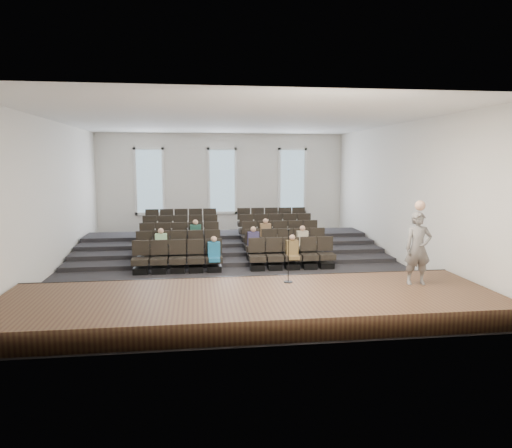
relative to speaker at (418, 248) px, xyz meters
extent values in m
plane|color=black|center=(-4.32, 4.70, -1.44)|extent=(14.00, 14.00, 0.00)
cube|color=white|center=(-4.32, 4.70, 3.57)|extent=(12.00, 14.00, 0.02)
cube|color=silver|center=(-4.32, 11.72, 1.06)|extent=(12.00, 0.04, 5.00)
cube|color=silver|center=(-4.32, -2.32, 1.06)|extent=(12.00, 0.04, 5.00)
cube|color=silver|center=(-10.34, 4.70, 1.06)|extent=(0.04, 14.00, 5.00)
cube|color=silver|center=(1.70, 4.70, 1.06)|extent=(0.04, 14.00, 5.00)
cube|color=#503922|center=(-4.32, -0.40, -1.19)|extent=(11.80, 3.60, 0.50)
cube|color=black|center=(-4.32, 1.37, -1.19)|extent=(11.80, 0.06, 0.52)
cube|color=black|center=(-4.32, 7.02, -1.36)|extent=(11.80, 4.80, 0.15)
cube|color=black|center=(-4.32, 7.55, -1.29)|extent=(11.80, 3.75, 0.30)
cube|color=black|center=(-4.32, 8.07, -1.21)|extent=(11.80, 2.70, 0.45)
cube|color=black|center=(-4.32, 8.60, -1.14)|extent=(11.80, 1.65, 0.60)
cube|color=black|center=(-7.45, 4.10, -1.34)|extent=(0.47, 0.43, 0.20)
cube|color=black|center=(-7.45, 4.10, -1.03)|extent=(0.55, 0.50, 0.19)
cube|color=black|center=(-7.45, 4.31, -0.62)|extent=(0.55, 0.08, 0.50)
cube|color=black|center=(-6.85, 4.10, -1.34)|extent=(0.47, 0.43, 0.20)
cube|color=black|center=(-6.85, 4.10, -1.03)|extent=(0.55, 0.50, 0.19)
cube|color=black|center=(-6.85, 4.31, -0.62)|extent=(0.55, 0.08, 0.50)
cube|color=black|center=(-6.25, 4.10, -1.34)|extent=(0.47, 0.43, 0.20)
cube|color=black|center=(-6.25, 4.10, -1.03)|extent=(0.55, 0.50, 0.19)
cube|color=black|center=(-6.25, 4.31, -0.62)|extent=(0.55, 0.08, 0.50)
cube|color=black|center=(-5.65, 4.10, -1.34)|extent=(0.47, 0.43, 0.20)
cube|color=black|center=(-5.65, 4.10, -1.03)|extent=(0.55, 0.50, 0.19)
cube|color=black|center=(-5.65, 4.31, -0.62)|extent=(0.55, 0.08, 0.50)
cube|color=black|center=(-5.05, 4.10, -1.34)|extent=(0.47, 0.43, 0.20)
cube|color=black|center=(-5.05, 4.10, -1.03)|extent=(0.55, 0.50, 0.19)
cube|color=black|center=(-5.05, 4.31, -0.62)|extent=(0.55, 0.08, 0.50)
cube|color=black|center=(-3.60, 4.10, -1.34)|extent=(0.47, 0.43, 0.20)
cube|color=black|center=(-3.60, 4.10, -1.03)|extent=(0.55, 0.50, 0.19)
cube|color=black|center=(-3.60, 4.31, -0.62)|extent=(0.55, 0.08, 0.50)
cube|color=black|center=(-3.00, 4.10, -1.34)|extent=(0.47, 0.43, 0.20)
cube|color=black|center=(-3.00, 4.10, -1.03)|extent=(0.55, 0.50, 0.19)
cube|color=black|center=(-3.00, 4.31, -0.62)|extent=(0.55, 0.08, 0.50)
cube|color=black|center=(-2.40, 4.10, -1.34)|extent=(0.47, 0.43, 0.20)
cube|color=black|center=(-2.40, 4.10, -1.03)|extent=(0.55, 0.50, 0.19)
cube|color=black|center=(-2.40, 4.31, -0.62)|extent=(0.55, 0.08, 0.50)
cube|color=black|center=(-1.80, 4.10, -1.34)|extent=(0.47, 0.43, 0.20)
cube|color=black|center=(-1.80, 4.10, -1.03)|extent=(0.55, 0.50, 0.19)
cube|color=black|center=(-1.80, 4.31, -0.62)|extent=(0.55, 0.08, 0.50)
cube|color=black|center=(-1.20, 4.10, -1.34)|extent=(0.47, 0.43, 0.20)
cube|color=black|center=(-1.20, 4.10, -1.03)|extent=(0.55, 0.50, 0.19)
cube|color=black|center=(-1.20, 4.31, -0.62)|extent=(0.55, 0.08, 0.50)
cube|color=black|center=(-7.45, 5.15, -1.19)|extent=(0.47, 0.43, 0.20)
cube|color=black|center=(-7.45, 5.15, -0.88)|extent=(0.55, 0.50, 0.19)
cube|color=black|center=(-7.45, 5.36, -0.47)|extent=(0.55, 0.08, 0.50)
cube|color=black|center=(-6.85, 5.15, -1.19)|extent=(0.47, 0.43, 0.20)
cube|color=black|center=(-6.85, 5.15, -0.88)|extent=(0.55, 0.50, 0.19)
cube|color=black|center=(-6.85, 5.36, -0.47)|extent=(0.55, 0.08, 0.50)
cube|color=black|center=(-6.25, 5.15, -1.19)|extent=(0.47, 0.43, 0.20)
cube|color=black|center=(-6.25, 5.15, -0.88)|extent=(0.55, 0.50, 0.19)
cube|color=black|center=(-6.25, 5.36, -0.47)|extent=(0.55, 0.08, 0.50)
cube|color=black|center=(-5.65, 5.15, -1.19)|extent=(0.47, 0.43, 0.20)
cube|color=black|center=(-5.65, 5.15, -0.88)|extent=(0.55, 0.50, 0.19)
cube|color=black|center=(-5.65, 5.36, -0.47)|extent=(0.55, 0.08, 0.50)
cube|color=black|center=(-5.05, 5.15, -1.19)|extent=(0.47, 0.43, 0.20)
cube|color=black|center=(-5.05, 5.15, -0.88)|extent=(0.55, 0.50, 0.19)
cube|color=black|center=(-5.05, 5.36, -0.47)|extent=(0.55, 0.08, 0.50)
cube|color=black|center=(-3.60, 5.15, -1.19)|extent=(0.47, 0.43, 0.20)
cube|color=black|center=(-3.60, 5.15, -0.88)|extent=(0.55, 0.50, 0.19)
cube|color=black|center=(-3.60, 5.36, -0.47)|extent=(0.55, 0.08, 0.50)
cube|color=black|center=(-3.00, 5.15, -1.19)|extent=(0.47, 0.43, 0.20)
cube|color=black|center=(-3.00, 5.15, -0.88)|extent=(0.55, 0.50, 0.19)
cube|color=black|center=(-3.00, 5.36, -0.47)|extent=(0.55, 0.08, 0.50)
cube|color=black|center=(-2.40, 5.15, -1.19)|extent=(0.47, 0.43, 0.20)
cube|color=black|center=(-2.40, 5.15, -0.88)|extent=(0.55, 0.50, 0.19)
cube|color=black|center=(-2.40, 5.36, -0.47)|extent=(0.55, 0.08, 0.50)
cube|color=black|center=(-1.80, 5.15, -1.19)|extent=(0.47, 0.43, 0.20)
cube|color=black|center=(-1.80, 5.15, -0.88)|extent=(0.55, 0.50, 0.19)
cube|color=black|center=(-1.80, 5.36, -0.47)|extent=(0.55, 0.08, 0.50)
cube|color=black|center=(-1.20, 5.15, -1.19)|extent=(0.47, 0.43, 0.20)
cube|color=black|center=(-1.20, 5.15, -0.88)|extent=(0.55, 0.50, 0.19)
cube|color=black|center=(-1.20, 5.36, -0.47)|extent=(0.55, 0.08, 0.50)
cube|color=black|center=(-7.45, 6.20, -1.04)|extent=(0.47, 0.42, 0.20)
cube|color=black|center=(-7.45, 6.20, -0.73)|extent=(0.55, 0.50, 0.19)
cube|color=black|center=(-7.45, 6.41, -0.32)|extent=(0.55, 0.08, 0.50)
cube|color=black|center=(-6.85, 6.20, -1.04)|extent=(0.47, 0.42, 0.20)
cube|color=black|center=(-6.85, 6.20, -0.73)|extent=(0.55, 0.50, 0.19)
cube|color=black|center=(-6.85, 6.41, -0.32)|extent=(0.55, 0.08, 0.50)
cube|color=black|center=(-6.25, 6.20, -1.04)|extent=(0.47, 0.42, 0.20)
cube|color=black|center=(-6.25, 6.20, -0.73)|extent=(0.55, 0.50, 0.19)
cube|color=black|center=(-6.25, 6.41, -0.32)|extent=(0.55, 0.08, 0.50)
cube|color=black|center=(-5.65, 6.20, -1.04)|extent=(0.47, 0.42, 0.20)
cube|color=black|center=(-5.65, 6.20, -0.73)|extent=(0.55, 0.50, 0.19)
cube|color=black|center=(-5.65, 6.41, -0.32)|extent=(0.55, 0.08, 0.50)
cube|color=black|center=(-5.05, 6.20, -1.04)|extent=(0.47, 0.42, 0.20)
cube|color=black|center=(-5.05, 6.20, -0.73)|extent=(0.55, 0.50, 0.19)
cube|color=black|center=(-5.05, 6.41, -0.32)|extent=(0.55, 0.08, 0.50)
cube|color=black|center=(-3.60, 6.20, -1.04)|extent=(0.47, 0.42, 0.20)
cube|color=black|center=(-3.60, 6.20, -0.73)|extent=(0.55, 0.50, 0.19)
cube|color=black|center=(-3.60, 6.41, -0.32)|extent=(0.55, 0.08, 0.50)
cube|color=black|center=(-3.00, 6.20, -1.04)|extent=(0.47, 0.42, 0.20)
cube|color=black|center=(-3.00, 6.20, -0.73)|extent=(0.55, 0.50, 0.19)
cube|color=black|center=(-3.00, 6.41, -0.32)|extent=(0.55, 0.08, 0.50)
cube|color=black|center=(-2.40, 6.20, -1.04)|extent=(0.47, 0.42, 0.20)
cube|color=black|center=(-2.40, 6.20, -0.73)|extent=(0.55, 0.50, 0.19)
cube|color=black|center=(-2.40, 6.41, -0.32)|extent=(0.55, 0.08, 0.50)
cube|color=black|center=(-1.80, 6.20, -1.04)|extent=(0.47, 0.42, 0.20)
cube|color=black|center=(-1.80, 6.20, -0.73)|extent=(0.55, 0.50, 0.19)
cube|color=black|center=(-1.80, 6.41, -0.32)|extent=(0.55, 0.08, 0.50)
cube|color=black|center=(-1.20, 6.20, -1.04)|extent=(0.47, 0.42, 0.20)
cube|color=black|center=(-1.20, 6.20, -0.73)|extent=(0.55, 0.50, 0.19)
cube|color=black|center=(-1.20, 6.41, -0.32)|extent=(0.55, 0.08, 0.50)
cube|color=black|center=(-7.45, 7.25, -0.89)|extent=(0.47, 0.42, 0.20)
cube|color=black|center=(-7.45, 7.25, -0.58)|extent=(0.55, 0.50, 0.19)
cube|color=black|center=(-7.45, 7.46, -0.17)|extent=(0.55, 0.08, 0.50)
cube|color=black|center=(-6.85, 7.25, -0.89)|extent=(0.47, 0.42, 0.20)
cube|color=black|center=(-6.85, 7.25, -0.58)|extent=(0.55, 0.50, 0.19)
cube|color=black|center=(-6.85, 7.46, -0.17)|extent=(0.55, 0.08, 0.50)
cube|color=black|center=(-6.25, 7.25, -0.89)|extent=(0.47, 0.42, 0.20)
cube|color=black|center=(-6.25, 7.25, -0.58)|extent=(0.55, 0.50, 0.19)
cube|color=black|center=(-6.25, 7.46, -0.17)|extent=(0.55, 0.08, 0.50)
cube|color=black|center=(-5.65, 7.25, -0.89)|extent=(0.47, 0.42, 0.20)
cube|color=black|center=(-5.65, 7.25, -0.58)|extent=(0.55, 0.50, 0.19)
cube|color=black|center=(-5.65, 7.46, -0.17)|extent=(0.55, 0.08, 0.50)
cube|color=black|center=(-5.05, 7.25, -0.89)|extent=(0.47, 0.42, 0.20)
cube|color=black|center=(-5.05, 7.25, -0.58)|extent=(0.55, 0.50, 0.19)
cube|color=black|center=(-5.05, 7.46, -0.17)|extent=(0.55, 0.08, 0.50)
cube|color=black|center=(-3.60, 7.25, -0.89)|extent=(0.47, 0.42, 0.20)
cube|color=black|center=(-3.60, 7.25, -0.58)|extent=(0.55, 0.50, 0.19)
cube|color=black|center=(-3.60, 7.46, -0.17)|extent=(0.55, 0.08, 0.50)
cube|color=black|center=(-3.00, 7.25, -0.89)|extent=(0.47, 0.42, 0.20)
cube|color=black|center=(-3.00, 7.25, -0.58)|extent=(0.55, 0.50, 0.19)
cube|color=black|center=(-3.00, 7.46, -0.17)|extent=(0.55, 0.08, 0.50)
cube|color=black|center=(-2.40, 7.25, -0.89)|extent=(0.47, 0.42, 0.20)
cube|color=black|center=(-2.40, 7.25, -0.58)|extent=(0.55, 0.50, 0.19)
cube|color=black|center=(-2.40, 7.46, -0.17)|extent=(0.55, 0.08, 0.50)
cube|color=black|center=(-1.80, 7.25, -0.89)|extent=(0.47, 0.42, 0.20)
cube|color=black|center=(-1.80, 7.25, -0.58)|extent=(0.55, 0.50, 0.19)
cube|color=black|center=(-1.80, 7.46, -0.17)|extent=(0.55, 0.08, 0.50)
cube|color=black|center=(-1.20, 7.25, -0.89)|extent=(0.47, 0.42, 0.20)
cube|color=black|center=(-1.20, 7.25, -0.58)|extent=(0.55, 0.50, 0.19)
cube|color=black|center=(-1.20, 7.46, -0.17)|extent=(0.55, 0.08, 0.50)
cube|color=black|center=(-7.45, 8.30, -0.74)|extent=(0.47, 0.42, 0.20)
cube|color=black|center=(-7.45, 8.30, -0.43)|extent=(0.55, 0.50, 0.19)
cube|color=black|center=(-7.45, 8.51, -0.02)|extent=(0.55, 0.08, 0.50)
cube|color=black|center=(-6.85, 8.30, -0.74)|extent=(0.47, 0.42, 0.20)
cube|color=black|center=(-6.85, 8.30, -0.43)|extent=(0.55, 0.50, 0.19)
cube|color=black|center=(-6.85, 8.51, -0.02)|extent=(0.55, 0.08, 0.50)
cube|color=black|center=(-6.25, 8.30, -0.74)|extent=(0.47, 0.42, 0.20)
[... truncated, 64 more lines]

